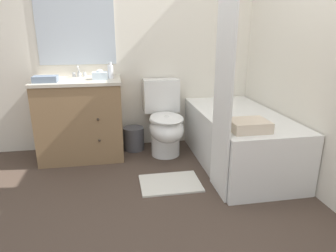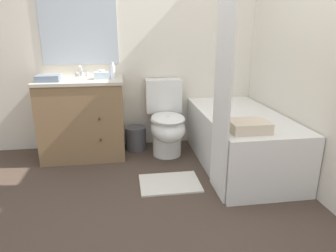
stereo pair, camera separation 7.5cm
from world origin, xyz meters
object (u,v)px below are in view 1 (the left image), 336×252
(vanity_cabinet, at_px, (81,118))
(tissue_box, at_px, (100,75))
(wastebasket, at_px, (134,138))
(bath_towel_folded, at_px, (249,125))
(hand_towel_folded, at_px, (45,79))
(soap_dispenser, at_px, (111,71))
(toilet, at_px, (165,122))
(sink_faucet, at_px, (79,73))
(bathtub, at_px, (238,138))
(bath_mat, at_px, (170,183))

(vanity_cabinet, bearing_deg, tissue_box, -8.68)
(wastebasket, relative_size, bath_towel_folded, 0.85)
(hand_towel_folded, bearing_deg, soap_dispenser, 11.89)
(vanity_cabinet, distance_m, tissue_box, 0.50)
(tissue_box, bearing_deg, toilet, -4.66)
(toilet, bearing_deg, tissue_box, 175.34)
(vanity_cabinet, relative_size, sink_faucet, 6.02)
(hand_towel_folded, xyz_separation_m, bath_towel_folded, (1.68, -0.86, -0.29))
(soap_dispenser, bearing_deg, hand_towel_folded, -168.11)
(bathtub, height_order, tissue_box, tissue_box)
(sink_faucet, relative_size, tissue_box, 0.96)
(bath_mat, bearing_deg, hand_towel_folded, 148.46)
(vanity_cabinet, bearing_deg, bath_mat, -44.52)
(wastebasket, height_order, bath_towel_folded, bath_towel_folded)
(wastebasket, height_order, soap_dispenser, soap_dispenser)
(vanity_cabinet, relative_size, bath_mat, 1.62)
(vanity_cabinet, relative_size, bathtub, 0.58)
(wastebasket, bearing_deg, toilet, -28.35)
(wastebasket, bearing_deg, sink_faucet, 169.15)
(sink_faucet, bearing_deg, bath_mat, -50.80)
(sink_faucet, bearing_deg, vanity_cabinet, -90.00)
(vanity_cabinet, height_order, soap_dispenser, soap_dispenser)
(bath_mat, bearing_deg, soap_dispenser, 120.79)
(bathtub, height_order, wastebasket, bathtub)
(wastebasket, bearing_deg, soap_dispenser, -158.01)
(bathtub, height_order, bath_towel_folded, bath_towel_folded)
(bathtub, height_order, hand_towel_folded, hand_towel_folded)
(bath_mat, bearing_deg, toilet, 84.05)
(bath_mat, bearing_deg, tissue_box, 127.47)
(vanity_cabinet, bearing_deg, toilet, -5.70)
(bathtub, xyz_separation_m, soap_dispenser, (-1.22, 0.47, 0.63))
(wastebasket, distance_m, hand_towel_folded, 1.12)
(hand_towel_folded, distance_m, bath_towel_folded, 1.91)
(hand_towel_folded, height_order, bath_towel_folded, hand_towel_folded)
(bathtub, xyz_separation_m, tissue_box, (-1.33, 0.44, 0.60))
(sink_faucet, height_order, wastebasket, sink_faucet)
(soap_dispenser, height_order, bath_mat, soap_dispenser)
(toilet, relative_size, soap_dispenser, 4.78)
(sink_faucet, xyz_separation_m, hand_towel_folded, (-0.28, -0.32, -0.00))
(sink_faucet, xyz_separation_m, wastebasket, (0.55, -0.10, -0.73))
(toilet, distance_m, bath_towel_folded, 1.07)
(wastebasket, bearing_deg, bath_mat, -73.82)
(sink_faucet, height_order, toilet, sink_faucet)
(sink_faucet, bearing_deg, toilet, -17.85)
(hand_towel_folded, bearing_deg, toilet, 1.92)
(bath_mat, bearing_deg, bathtub, 22.83)
(bathtub, relative_size, hand_towel_folded, 6.72)
(vanity_cabinet, height_order, wastebasket, vanity_cabinet)
(bathtub, distance_m, wastebasket, 1.16)
(bath_towel_folded, relative_size, bath_mat, 0.58)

